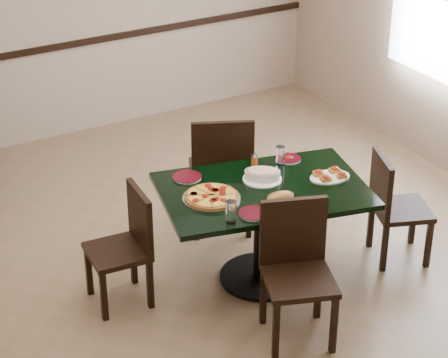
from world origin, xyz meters
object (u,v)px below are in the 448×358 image
main_table (263,211)px  bread_basket (280,199)px  pepperoni_pizza (211,197)px  bruschetta_platter (330,175)px  chair_far (221,168)px  chair_right (392,203)px  chair_left (127,241)px  lasagna_casserole (262,174)px  chair_near (296,263)px

main_table → bread_basket: bearing=-81.4°
pepperoni_pizza → bread_basket: 0.47m
bruschetta_platter → chair_far: bearing=125.0°
main_table → chair_right: (0.98, -0.23, -0.10)m
chair_left → lasagna_casserole: bearing=85.7°
chair_right → chair_left: bearing=96.6°
bread_basket → chair_near: bearing=-111.2°
pepperoni_pizza → main_table: bearing=-6.5°
chair_right → chair_left: (-1.90, 0.49, -0.01)m
lasagna_casserole → bread_basket: (-0.08, -0.35, -0.01)m
chair_left → pepperoni_pizza: 0.65m
chair_right → bruschetta_platter: 0.59m
chair_far → pepperoni_pizza: chair_far is taller
chair_near → bruschetta_platter: (0.61, 0.50, 0.25)m
chair_far → chair_right: size_ratio=1.18×
chair_right → pepperoni_pizza: bearing=99.5°
pepperoni_pizza → bruschetta_platter: (0.87, -0.15, 0.01)m
main_table → lasagna_casserole: (0.06, 0.11, 0.23)m
chair_far → bread_basket: bearing=108.8°
main_table → chair_near: bearing=-88.6°
chair_far → chair_left: (-1.00, -0.47, -0.10)m
chair_far → bread_basket: (-0.10, -0.97, 0.22)m
main_table → chair_far: bearing=96.9°
chair_right → bread_basket: 1.05m
bread_basket → chair_far: bearing=79.4°
lasagna_casserole → chair_right: bearing=13.9°
main_table → bruschetta_platter: size_ratio=4.88×
chair_near → chair_left: (-0.80, 0.86, -0.06)m
lasagna_casserole → bruschetta_platter: size_ratio=0.91×
lasagna_casserole → chair_near: bearing=-70.3°
bread_basket → bruschetta_platter: (0.50, 0.14, -0.02)m
pepperoni_pizza → bread_basket: bearing=-38.3°
chair_far → pepperoni_pizza: (-0.46, -0.68, 0.20)m
chair_near → lasagna_casserole: bearing=95.6°
lasagna_casserole → bruschetta_platter: (0.43, -0.21, -0.02)m
bruschetta_platter → chair_right: bearing=-5.1°
chair_left → pepperoni_pizza: size_ratio=2.13×
chair_far → pepperoni_pizza: bearing=80.2°
chair_near → bruschetta_platter: size_ratio=2.89×
chair_near → bread_basket: chair_near is taller
chair_far → bruschetta_platter: 0.95m
chair_left → bruschetta_platter: 1.49m
main_table → bruschetta_platter: (0.48, -0.11, 0.21)m
chair_near → chair_right: bearing=38.7°
bread_basket → main_table: bearing=80.6°
chair_far → bruschetta_platter: size_ratio=3.10×
chair_right → bread_basket: chair_right is taller
chair_far → lasagna_casserole: (-0.02, -0.62, 0.23)m
main_table → bruschetta_platter: bearing=0.4°
chair_left → bread_basket: bread_basket is taller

